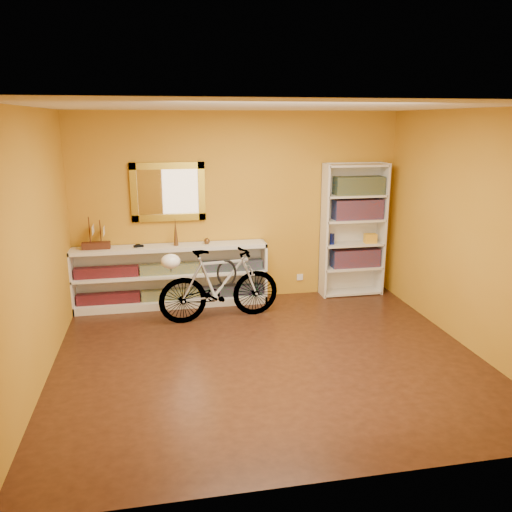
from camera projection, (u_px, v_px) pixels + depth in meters
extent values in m
cube|color=black|center=(268.00, 358.00, 5.53)|extent=(4.50, 4.00, 0.01)
cube|color=silver|center=(270.00, 106.00, 4.86)|extent=(4.50, 4.00, 0.01)
cube|color=#B87D1B|center=(238.00, 208.00, 7.10)|extent=(4.50, 0.01, 2.60)
cube|color=#B87D1B|center=(33.00, 250.00, 4.78)|extent=(0.01, 4.00, 2.60)
cube|color=#B87D1B|center=(471.00, 231.00, 5.60)|extent=(0.01, 4.00, 2.60)
cube|color=olive|center=(168.00, 192.00, 6.82)|extent=(0.98, 0.06, 0.78)
cube|color=silver|center=(300.00, 277.00, 7.51)|extent=(0.09, 0.02, 0.09)
cube|color=black|center=(172.00, 294.00, 7.01)|extent=(2.50, 0.13, 0.14)
cube|color=navy|center=(171.00, 269.00, 6.92)|extent=(2.50, 0.13, 0.14)
imported|color=black|center=(139.00, 247.00, 6.78)|extent=(0.00, 0.01, 0.00)
cone|color=brown|center=(176.00, 232.00, 6.82)|extent=(0.06, 0.06, 0.37)
sphere|color=brown|center=(207.00, 241.00, 6.94)|extent=(0.08, 0.08, 0.08)
cube|color=maroon|center=(355.00, 258.00, 7.44)|extent=(0.70, 0.22, 0.26)
cube|color=maroon|center=(358.00, 209.00, 7.26)|extent=(0.70, 0.22, 0.28)
cube|color=navy|center=(359.00, 186.00, 7.17)|extent=(0.70, 0.22, 0.25)
cylinder|color=#16259B|center=(332.00, 239.00, 7.28)|extent=(0.07, 0.07, 0.16)
cube|color=maroon|center=(341.00, 189.00, 7.17)|extent=(0.14, 0.14, 0.16)
cube|color=gold|center=(370.00, 238.00, 7.36)|extent=(0.18, 0.13, 0.13)
imported|color=silver|center=(220.00, 284.00, 6.48)|extent=(0.62, 1.63, 0.93)
ellipsoid|color=white|center=(171.00, 261.00, 6.21)|extent=(0.24, 0.23, 0.18)
torus|color=black|center=(227.00, 273.00, 6.48)|extent=(0.25, 0.03, 0.25)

